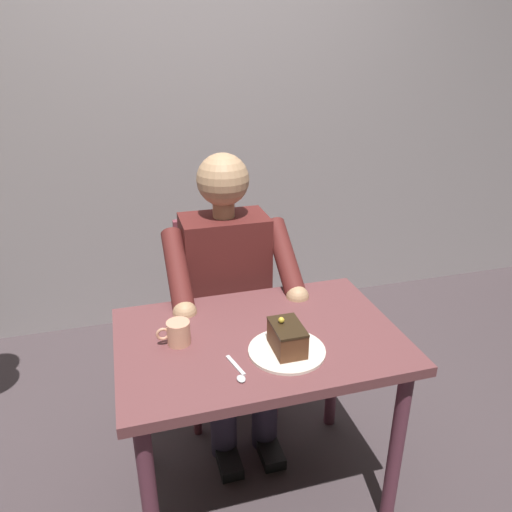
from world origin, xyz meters
The scene contains 9 objects.
ground_plane centered at (0.00, 0.00, 0.00)m, with size 14.00×14.00×0.00m, color #43373B.
cafe_rear_panel centered at (0.00, -1.50, 1.50)m, with size 6.40×0.12×3.00m, color gray.
dining_table centered at (0.00, 0.00, 0.61)m, with size 0.95×0.64×0.71m.
chair centered at (0.00, -0.62, 0.49)m, with size 0.42×0.42×0.89m.
seated_person centered at (0.00, -0.44, 0.64)m, with size 0.53×0.58×1.22m.
dessert_plate centered at (-0.06, 0.12, 0.71)m, with size 0.25×0.25×0.01m, color silver.
cake_slice centered at (-0.06, 0.12, 0.76)m, with size 0.09×0.14×0.11m.
coffee_cup centered at (0.27, -0.03, 0.75)m, with size 0.11×0.08×0.08m.
dessert_spoon centered at (0.12, 0.18, 0.71)m, with size 0.04×0.14×0.01m.
Camera 1 is at (0.40, 1.35, 1.63)m, focal length 34.38 mm.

